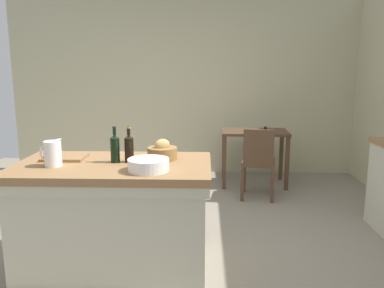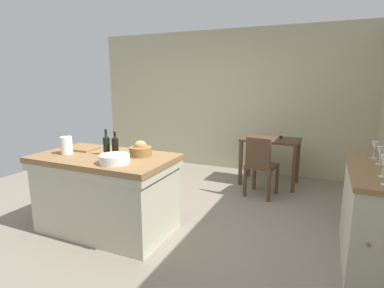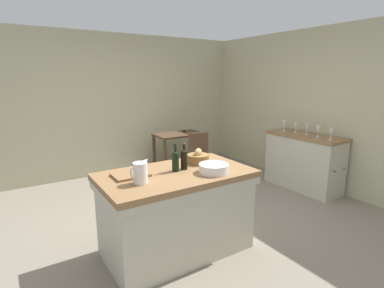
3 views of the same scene
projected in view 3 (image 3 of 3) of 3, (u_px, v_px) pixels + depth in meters
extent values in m
plane|color=gray|center=(189.00, 223.00, 3.81)|extent=(6.76, 6.76, 0.00)
cube|color=#B7B28E|center=(115.00, 105.00, 5.66)|extent=(5.32, 0.12, 2.60)
cube|color=#B7B28E|center=(323.00, 109.00, 4.90)|extent=(0.12, 5.20, 2.60)
cube|color=olive|center=(176.00, 175.00, 3.04)|extent=(1.53, 0.88, 0.06)
cube|color=#BCBAA3|center=(176.00, 182.00, 3.05)|extent=(1.51, 0.86, 0.08)
cube|color=#BCBAA3|center=(177.00, 215.00, 3.13)|extent=(1.45, 0.80, 0.82)
cube|color=olive|center=(306.00, 136.00, 4.84)|extent=(0.52, 1.25, 0.04)
cube|color=#BCBAA3|center=(303.00, 163.00, 4.94)|extent=(0.49, 1.22, 0.86)
sphere|color=brown|center=(335.00, 171.00, 4.35)|extent=(0.03, 0.03, 0.03)
sphere|color=brown|center=(344.00, 169.00, 4.48)|extent=(0.03, 0.03, 0.03)
cube|color=#513826|center=(179.00, 134.00, 5.73)|extent=(0.92, 0.59, 0.04)
cube|color=#513826|center=(165.00, 159.00, 5.40)|extent=(0.05, 0.05, 0.73)
cube|color=#513826|center=(204.00, 153.00, 5.82)|extent=(0.05, 0.05, 0.73)
cube|color=#513826|center=(154.00, 154.00, 5.81)|extent=(0.05, 0.05, 0.73)
cube|color=#513826|center=(191.00, 148.00, 6.23)|extent=(0.05, 0.05, 0.73)
cylinder|color=black|center=(184.00, 131.00, 5.84)|extent=(0.04, 0.04, 0.05)
cube|color=#513826|center=(194.00, 155.00, 5.32)|extent=(0.46, 0.46, 0.04)
cube|color=#513826|center=(198.00, 145.00, 5.11)|extent=(0.36, 0.09, 0.42)
cube|color=#513826|center=(199.00, 164.00, 5.61)|extent=(0.05, 0.05, 0.43)
cube|color=#513826|center=(181.00, 167.00, 5.47)|extent=(0.05, 0.05, 0.43)
cube|color=#513826|center=(208.00, 170.00, 5.29)|extent=(0.05, 0.05, 0.43)
cube|color=#513826|center=(189.00, 172.00, 5.15)|extent=(0.05, 0.05, 0.43)
cylinder|color=white|center=(140.00, 173.00, 2.69)|extent=(0.13, 0.13, 0.19)
cone|color=white|center=(146.00, 161.00, 2.70)|extent=(0.07, 0.04, 0.06)
torus|color=white|center=(132.00, 173.00, 2.65)|extent=(0.02, 0.10, 0.10)
cylinder|color=white|center=(214.00, 168.00, 3.01)|extent=(0.30, 0.30, 0.09)
cylinder|color=olive|center=(198.00, 159.00, 3.34)|extent=(0.24, 0.24, 0.10)
ellipsoid|color=tan|center=(198.00, 153.00, 3.33)|extent=(0.15, 0.14, 0.10)
cube|color=olive|center=(131.00, 175.00, 2.91)|extent=(0.34, 0.26, 0.02)
cylinder|color=black|center=(184.00, 160.00, 3.11)|extent=(0.07, 0.07, 0.19)
cone|color=black|center=(184.00, 150.00, 3.09)|extent=(0.07, 0.07, 0.02)
cylinder|color=black|center=(184.00, 146.00, 3.08)|extent=(0.03, 0.03, 0.07)
cylinder|color=#B29933|center=(184.00, 143.00, 3.07)|extent=(0.03, 0.03, 0.01)
cylinder|color=black|center=(175.00, 162.00, 3.04)|extent=(0.07, 0.07, 0.20)
cone|color=black|center=(175.00, 152.00, 3.02)|extent=(0.07, 0.07, 0.02)
cylinder|color=black|center=(175.00, 147.00, 3.01)|extent=(0.03, 0.03, 0.07)
cylinder|color=black|center=(175.00, 144.00, 3.00)|extent=(0.03, 0.03, 0.01)
cylinder|color=white|center=(330.00, 140.00, 4.45)|extent=(0.06, 0.06, 0.00)
cylinder|color=white|center=(330.00, 137.00, 4.44)|extent=(0.01, 0.01, 0.07)
cone|color=white|center=(331.00, 132.00, 4.42)|extent=(0.07, 0.07, 0.10)
cylinder|color=white|center=(318.00, 137.00, 4.63)|extent=(0.06, 0.06, 0.00)
cylinder|color=white|center=(318.00, 135.00, 4.62)|extent=(0.01, 0.01, 0.07)
cone|color=white|center=(318.00, 129.00, 4.60)|extent=(0.07, 0.07, 0.11)
cylinder|color=white|center=(306.00, 134.00, 4.86)|extent=(0.06, 0.06, 0.00)
cylinder|color=white|center=(307.00, 132.00, 4.85)|extent=(0.01, 0.01, 0.07)
cone|color=white|center=(307.00, 127.00, 4.84)|extent=(0.07, 0.07, 0.10)
cylinder|color=white|center=(295.00, 132.00, 5.01)|extent=(0.06, 0.06, 0.00)
cylinder|color=white|center=(296.00, 130.00, 5.00)|extent=(0.01, 0.01, 0.07)
cone|color=white|center=(296.00, 125.00, 4.98)|extent=(0.07, 0.07, 0.10)
cylinder|color=white|center=(284.00, 131.00, 5.19)|extent=(0.06, 0.06, 0.00)
cylinder|color=white|center=(284.00, 128.00, 5.18)|extent=(0.01, 0.01, 0.07)
cone|color=white|center=(284.00, 123.00, 5.16)|extent=(0.07, 0.07, 0.10)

